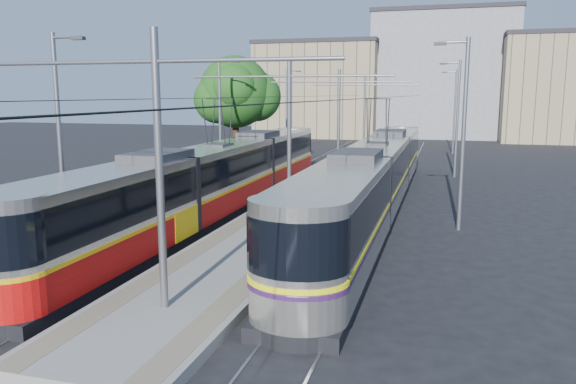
% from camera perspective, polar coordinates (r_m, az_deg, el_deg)
% --- Properties ---
extents(ground, '(160.00, 160.00, 0.00)m').
position_cam_1_polar(ground, '(18.66, -6.55, -8.02)').
color(ground, black).
rests_on(ground, ground).
extents(platform, '(4.00, 50.00, 0.30)m').
position_cam_1_polar(platform, '(34.54, 4.14, 0.61)').
color(platform, gray).
rests_on(platform, ground).
extents(tactile_strip_left, '(0.70, 50.00, 0.01)m').
position_cam_1_polar(tactile_strip_left, '(34.83, 1.81, 0.97)').
color(tactile_strip_left, gray).
rests_on(tactile_strip_left, platform).
extents(tactile_strip_right, '(0.70, 50.00, 0.01)m').
position_cam_1_polar(tactile_strip_right, '(34.26, 6.52, 0.76)').
color(tactile_strip_right, gray).
rests_on(tactile_strip_right, platform).
extents(rails, '(8.71, 70.00, 0.03)m').
position_cam_1_polar(rails, '(34.56, 4.14, 0.39)').
color(rails, gray).
rests_on(rails, ground).
extents(track_arrow, '(1.20, 5.00, 0.01)m').
position_cam_1_polar(track_arrow, '(17.90, -21.19, -9.41)').
color(track_arrow, silver).
rests_on(track_arrow, ground).
extents(tram_left, '(2.43, 29.68, 5.50)m').
position_cam_1_polar(tram_left, '(27.16, -7.00, 1.34)').
color(tram_left, black).
rests_on(tram_left, ground).
extents(tram_right, '(2.43, 32.35, 5.50)m').
position_cam_1_polar(tram_right, '(27.90, 8.97, 1.83)').
color(tram_right, black).
rests_on(tram_right, ground).
extents(catenary, '(9.20, 70.00, 7.00)m').
position_cam_1_polar(catenary, '(31.32, 3.18, 7.71)').
color(catenary, slate).
rests_on(catenary, platform).
extents(street_lamps, '(15.18, 38.22, 8.00)m').
position_cam_1_polar(street_lamps, '(38.04, 5.44, 7.56)').
color(street_lamps, slate).
rests_on(street_lamps, ground).
extents(shelter, '(0.86, 1.09, 2.10)m').
position_cam_1_polar(shelter, '(30.89, 4.17, 1.85)').
color(shelter, black).
rests_on(shelter, platform).
extents(tree, '(5.88, 5.43, 8.54)m').
position_cam_1_polar(tree, '(42.58, -4.84, 9.96)').
color(tree, '#382314').
rests_on(tree, ground).
extents(building_left, '(16.32, 12.24, 12.61)m').
position_cam_1_polar(building_left, '(78.23, 3.36, 10.35)').
color(building_left, gray).
rests_on(building_left, ground).
extents(building_centre, '(18.36, 14.28, 16.43)m').
position_cam_1_polar(building_centre, '(80.44, 15.44, 11.37)').
color(building_centre, gray).
rests_on(building_centre, ground).
extents(building_right, '(14.28, 10.20, 12.84)m').
position_cam_1_polar(building_right, '(75.56, 26.15, 9.47)').
color(building_right, gray).
rests_on(building_right, ground).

